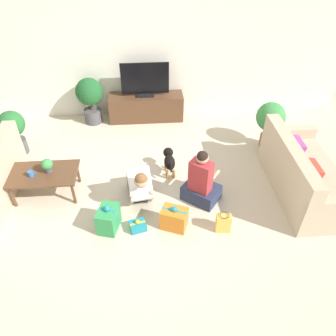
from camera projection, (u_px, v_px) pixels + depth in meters
name	position (u px, v px, depth m)	size (l,w,h in m)	color
ground_plane	(146.00, 195.00, 5.13)	(16.00, 16.00, 0.00)	beige
wall_back	(140.00, 53.00, 6.34)	(8.40, 0.06, 2.60)	white
sofa_right	(303.00, 176.00, 5.01)	(0.87, 1.85, 0.88)	#C6B293
coffee_table	(44.00, 175.00, 4.93)	(1.00, 0.61, 0.42)	brown
tv_console	(146.00, 107.00, 6.78)	(1.51, 0.44, 0.53)	brown
tv	(145.00, 81.00, 6.42)	(0.94, 0.20, 0.68)	black
potted_plant_corner_left	(13.00, 129.00, 5.68)	(0.45, 0.45, 0.83)	#4C4C51
potted_plant_back_left	(90.00, 96.00, 6.47)	(0.54, 0.54, 0.95)	#4C4C51
potted_plant_corner_right	(270.00, 119.00, 5.83)	(0.52, 0.52, 0.87)	#A36042
person_kneeling	(139.00, 185.00, 4.81)	(0.42, 0.79, 0.77)	#23232D
person_sitting	(201.00, 183.00, 4.86)	(0.66, 0.63, 0.93)	#283351
dog	(169.00, 160.00, 5.41)	(0.19, 0.56, 0.38)	black
gift_box_a	(138.00, 226.00, 4.56)	(0.26, 0.23, 0.17)	teal
gift_box_b	(108.00, 219.00, 4.51)	(0.33, 0.40, 0.42)	#2D934C
gift_box_c	(174.00, 218.00, 4.53)	(0.42, 0.36, 0.39)	orange
gift_bag_a	(223.00, 223.00, 4.49)	(0.21, 0.14, 0.31)	#E5B74C
mug	(31.00, 174.00, 4.82)	(0.12, 0.08, 0.09)	#386BAD
tabletop_plant	(47.00, 165.00, 4.85)	(0.17, 0.17, 0.22)	#4C4C51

